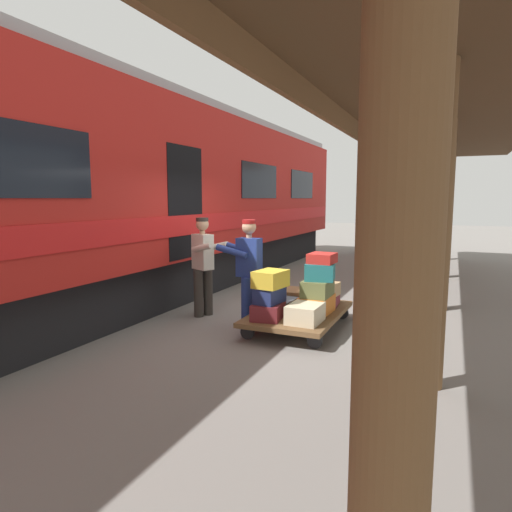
{
  "coord_description": "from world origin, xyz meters",
  "views": [
    {
      "loc": [
        -2.53,
        6.82,
        2.03
      ],
      "look_at": [
        0.2,
        0.64,
        1.15
      ],
      "focal_mm": 31.25,
      "sensor_mm": 36.0,
      "label": 1
    }
  ],
  "objects_px": {
    "suitcase_olive_duffel": "(317,288)",
    "suitcase_teal_softside": "(320,271)",
    "suitcase_burgundy_valise": "(326,300)",
    "train_car": "(120,197)",
    "suitcase_navy_fabric": "(270,295)",
    "suitcase_tan_vintage": "(325,289)",
    "porter_by_door": "(204,263)",
    "luggage_cart": "(299,314)",
    "porter_in_overalls": "(248,270)",
    "suitcase_maroon_trunk": "(268,310)",
    "suitcase_red_plastic": "(322,258)",
    "suitcase_brown_leather": "(294,296)",
    "suitcase_slate_roller": "(282,304)",
    "suitcase_orange_carryall": "(316,304)",
    "suitcase_yellow_case": "(271,279)",
    "baggage_tug": "(383,237)",
    "suitcase_cream_canvas": "(305,313)"
  },
  "relations": [
    {
      "from": "suitcase_olive_duffel",
      "to": "suitcase_teal_softside",
      "type": "relative_size",
      "value": 1.22
    },
    {
      "from": "suitcase_burgundy_valise",
      "to": "suitcase_olive_duffel",
      "type": "height_order",
      "value": "suitcase_olive_duffel"
    },
    {
      "from": "train_car",
      "to": "suitcase_navy_fabric",
      "type": "xyz_separation_m",
      "value": [
        -3.49,
        0.91,
        -1.43
      ]
    },
    {
      "from": "suitcase_tan_vintage",
      "to": "porter_by_door",
      "type": "xyz_separation_m",
      "value": [
        2.0,
        0.5,
        0.38
      ]
    },
    {
      "from": "luggage_cart",
      "to": "porter_in_overalls",
      "type": "relative_size",
      "value": 1.21
    },
    {
      "from": "suitcase_maroon_trunk",
      "to": "suitcase_navy_fabric",
      "type": "bearing_deg",
      "value": 155.48
    },
    {
      "from": "suitcase_red_plastic",
      "to": "porter_by_door",
      "type": "distance_m",
      "value": 2.1
    },
    {
      "from": "suitcase_brown_leather",
      "to": "suitcase_slate_roller",
      "type": "bearing_deg",
      "value": 90.0
    },
    {
      "from": "suitcase_slate_roller",
      "to": "porter_by_door",
      "type": "height_order",
      "value": "porter_by_door"
    },
    {
      "from": "suitcase_orange_carryall",
      "to": "suitcase_brown_leather",
      "type": "relative_size",
      "value": 1.16
    },
    {
      "from": "suitcase_yellow_case",
      "to": "suitcase_red_plastic",
      "type": "relative_size",
      "value": 1.17
    },
    {
      "from": "suitcase_yellow_case",
      "to": "baggage_tug",
      "type": "bearing_deg",
      "value": -90.51
    },
    {
      "from": "suitcase_maroon_trunk",
      "to": "suitcase_teal_softside",
      "type": "xyz_separation_m",
      "value": [
        -0.61,
        -0.59,
        0.53
      ]
    },
    {
      "from": "suitcase_burgundy_valise",
      "to": "porter_in_overalls",
      "type": "bearing_deg",
      "value": 39.42
    },
    {
      "from": "suitcase_yellow_case",
      "to": "suitcase_olive_duffel",
      "type": "bearing_deg",
      "value": -132.6
    },
    {
      "from": "porter_in_overalls",
      "to": "porter_by_door",
      "type": "relative_size",
      "value": 1.0
    },
    {
      "from": "suitcase_olive_duffel",
      "to": "suitcase_orange_carryall",
      "type": "bearing_deg",
      "value": -32.65
    },
    {
      "from": "suitcase_burgundy_valise",
      "to": "porter_by_door",
      "type": "relative_size",
      "value": 0.34
    },
    {
      "from": "suitcase_brown_leather",
      "to": "suitcase_tan_vintage",
      "type": "distance_m",
      "value": 0.57
    },
    {
      "from": "suitcase_teal_softside",
      "to": "suitcase_maroon_trunk",
      "type": "bearing_deg",
      "value": 44.3
    },
    {
      "from": "porter_in_overalls",
      "to": "suitcase_brown_leather",
      "type": "bearing_deg",
      "value": -118.68
    },
    {
      "from": "suitcase_orange_carryall",
      "to": "porter_in_overalls",
      "type": "relative_size",
      "value": 0.37
    },
    {
      "from": "suitcase_navy_fabric",
      "to": "suitcase_red_plastic",
      "type": "bearing_deg",
      "value": -134.56
    },
    {
      "from": "suitcase_cream_canvas",
      "to": "suitcase_olive_duffel",
      "type": "relative_size",
      "value": 1.01
    },
    {
      "from": "luggage_cart",
      "to": "suitcase_orange_carryall",
      "type": "relative_size",
      "value": 3.28
    },
    {
      "from": "suitcase_slate_roller",
      "to": "suitcase_orange_carryall",
      "type": "height_order",
      "value": "suitcase_orange_carryall"
    },
    {
      "from": "suitcase_navy_fabric",
      "to": "suitcase_slate_roller",
      "type": "bearing_deg",
      "value": -87.88
    },
    {
      "from": "suitcase_burgundy_valise",
      "to": "baggage_tug",
      "type": "xyz_separation_m",
      "value": [
        0.43,
        -9.51,
        0.27
      ]
    },
    {
      "from": "suitcase_olive_duffel",
      "to": "suitcase_red_plastic",
      "type": "bearing_deg",
      "value": -133.24
    },
    {
      "from": "suitcase_slate_roller",
      "to": "suitcase_brown_leather",
      "type": "distance_m",
      "value": 0.57
    },
    {
      "from": "suitcase_maroon_trunk",
      "to": "suitcase_olive_duffel",
      "type": "relative_size",
      "value": 1.1
    },
    {
      "from": "suitcase_burgundy_valise",
      "to": "porter_in_overalls",
      "type": "height_order",
      "value": "porter_in_overalls"
    },
    {
      "from": "luggage_cart",
      "to": "suitcase_slate_roller",
      "type": "relative_size",
      "value": 3.71
    },
    {
      "from": "train_car",
      "to": "suitcase_olive_duffel",
      "type": "xyz_separation_m",
      "value": [
        -4.05,
        0.35,
        -1.39
      ]
    },
    {
      "from": "suitcase_cream_canvas",
      "to": "baggage_tug",
      "type": "height_order",
      "value": "baggage_tug"
    },
    {
      "from": "porter_by_door",
      "to": "suitcase_maroon_trunk",
      "type": "bearing_deg",
      "value": 157.15
    },
    {
      "from": "suitcase_tan_vintage",
      "to": "porter_in_overalls",
      "type": "bearing_deg",
      "value": 39.27
    },
    {
      "from": "suitcase_maroon_trunk",
      "to": "suitcase_navy_fabric",
      "type": "relative_size",
      "value": 1.28
    },
    {
      "from": "suitcase_slate_roller",
      "to": "suitcase_teal_softside",
      "type": "bearing_deg",
      "value": -177.43
    },
    {
      "from": "suitcase_burgundy_valise",
      "to": "baggage_tug",
      "type": "relative_size",
      "value": 0.32
    },
    {
      "from": "suitcase_navy_fabric",
      "to": "suitcase_olive_duffel",
      "type": "distance_m",
      "value": 0.8
    },
    {
      "from": "suitcase_cream_canvas",
      "to": "porter_in_overalls",
      "type": "relative_size",
      "value": 0.33
    },
    {
      "from": "luggage_cart",
      "to": "suitcase_orange_carryall",
      "type": "height_order",
      "value": "suitcase_orange_carryall"
    },
    {
      "from": "suitcase_navy_fabric",
      "to": "suitcase_maroon_trunk",
      "type": "bearing_deg",
      "value": -24.52
    },
    {
      "from": "suitcase_burgundy_valise",
      "to": "suitcase_teal_softside",
      "type": "height_order",
      "value": "suitcase_teal_softside"
    },
    {
      "from": "suitcase_cream_canvas",
      "to": "suitcase_slate_roller",
      "type": "height_order",
      "value": "suitcase_cream_canvas"
    },
    {
      "from": "suitcase_slate_roller",
      "to": "baggage_tug",
      "type": "relative_size",
      "value": 0.31
    },
    {
      "from": "suitcase_navy_fabric",
      "to": "porter_in_overalls",
      "type": "bearing_deg",
      "value": -31.33
    },
    {
      "from": "suitcase_orange_carryall",
      "to": "suitcase_yellow_case",
      "type": "xyz_separation_m",
      "value": [
        0.52,
        0.59,
        0.46
      ]
    },
    {
      "from": "suitcase_tan_vintage",
      "to": "suitcase_maroon_trunk",
      "type": "bearing_deg",
      "value": 63.79
    }
  ]
}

